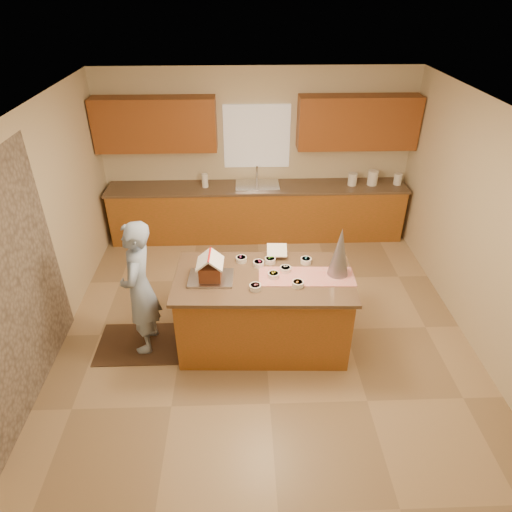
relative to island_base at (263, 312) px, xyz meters
name	(u,v)px	position (x,y,z in m)	size (l,w,h in m)	color
floor	(264,331)	(0.03, 0.19, -0.47)	(5.50, 5.50, 0.00)	tan
ceiling	(267,115)	(0.03, 0.19, 2.23)	(5.50, 5.50, 0.00)	silver
wall_back	(257,154)	(0.03, 2.94, 0.88)	(5.50, 5.50, 0.00)	beige
wall_front	(290,473)	(0.03, -2.56, 0.88)	(5.50, 5.50, 0.00)	beige
wall_left	(37,243)	(-2.47, 0.19, 0.88)	(5.50, 5.50, 0.00)	beige
wall_right	(488,235)	(2.53, 0.19, 0.88)	(5.50, 5.50, 0.00)	beige
stone_accent	(10,294)	(-2.45, -0.61, 0.78)	(2.50, 2.50, 0.00)	gray
window_curtain	(257,137)	(0.03, 2.91, 1.18)	(1.05, 0.03, 1.00)	white
back_counter_base	(257,213)	(0.03, 2.64, -0.03)	(4.80, 0.60, 0.88)	#A24C21
back_counter_top	(257,187)	(0.03, 2.64, 0.43)	(4.85, 0.63, 0.04)	brown
upper_cabinet_left	(155,124)	(-1.52, 2.76, 1.43)	(1.85, 0.35, 0.80)	brown
upper_cabinet_right	(358,122)	(1.58, 2.76, 1.43)	(1.85, 0.35, 0.80)	brown
sink	(257,188)	(0.03, 2.64, 0.42)	(0.70, 0.45, 0.12)	silver
faucet	(257,174)	(0.03, 2.82, 0.59)	(0.03, 0.03, 0.28)	silver
island_base	(263,312)	(0.00, 0.00, 0.00)	(1.91, 0.96, 0.93)	#A24C21
island_top	(264,278)	(0.00, 0.00, 0.49)	(2.00, 1.04, 0.04)	brown
table_runner	(307,276)	(0.48, -0.02, 0.51)	(1.06, 0.38, 0.01)	red
baking_tray	(211,278)	(-0.59, -0.03, 0.52)	(0.49, 0.36, 0.03)	silver
cookbook	(277,250)	(0.18, 0.40, 0.60)	(0.23, 0.02, 0.19)	white
tinsel_tree	(340,252)	(0.83, 0.02, 0.80)	(0.23, 0.23, 0.58)	#A0A1AB
rug	(145,344)	(-1.44, 0.01, -0.46)	(1.12, 0.73, 0.01)	black
boy	(140,288)	(-1.39, 0.01, 0.37)	(0.60, 0.40, 1.65)	#8DA5C9
canister_a	(352,179)	(1.57, 2.64, 0.55)	(0.15, 0.15, 0.20)	white
canister_b	(373,178)	(1.90, 2.64, 0.57)	(0.16, 0.16, 0.24)	white
canister_c	(398,179)	(2.31, 2.64, 0.54)	(0.13, 0.13, 0.18)	white
paper_towel	(205,181)	(-0.81, 2.64, 0.56)	(0.10, 0.10, 0.22)	white
gingerbread_house	(210,269)	(-0.59, -0.03, 0.65)	(0.30, 0.31, 0.30)	brown
candy_bowls	(273,270)	(0.11, 0.09, 0.54)	(0.88, 0.68, 0.06)	silver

